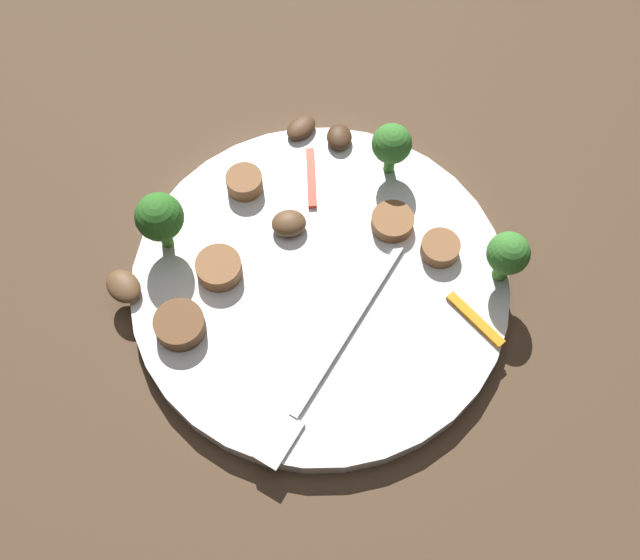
% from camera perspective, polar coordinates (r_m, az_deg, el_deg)
% --- Properties ---
extents(ground_plane, '(1.40, 1.40, 0.00)m').
position_cam_1_polar(ground_plane, '(0.58, 0.00, -0.67)').
color(ground_plane, '#4C3826').
extents(plate, '(0.27, 0.27, 0.02)m').
position_cam_1_polar(plate, '(0.57, 0.00, -0.34)').
color(plate, white).
rests_on(plate, ground_plane).
extents(fork, '(0.17, 0.07, 0.00)m').
position_cam_1_polar(fork, '(0.54, 0.37, -6.04)').
color(fork, silver).
rests_on(fork, plate).
extents(broccoli_floret_0, '(0.03, 0.03, 0.05)m').
position_cam_1_polar(broccoli_floret_0, '(0.56, 13.05, 1.74)').
color(broccoli_floret_0, '#408630').
rests_on(broccoli_floret_0, plate).
extents(broccoli_floret_1, '(0.03, 0.03, 0.05)m').
position_cam_1_polar(broccoli_floret_1, '(0.56, -11.19, 4.31)').
color(broccoli_floret_1, '#347525').
rests_on(broccoli_floret_1, plate).
extents(broccoli_floret_2, '(0.03, 0.03, 0.05)m').
position_cam_1_polar(broccoli_floret_2, '(0.59, 5.05, 9.44)').
color(broccoli_floret_2, '#408630').
rests_on(broccoli_floret_2, plate).
extents(sausage_slice_0, '(0.03, 0.03, 0.01)m').
position_cam_1_polar(sausage_slice_0, '(0.57, -7.11, 0.84)').
color(sausage_slice_0, brown).
rests_on(sausage_slice_0, plate).
extents(sausage_slice_1, '(0.04, 0.04, 0.01)m').
position_cam_1_polar(sausage_slice_1, '(0.55, -9.81, -3.13)').
color(sausage_slice_1, brown).
rests_on(sausage_slice_1, plate).
extents(sausage_slice_2, '(0.04, 0.04, 0.01)m').
position_cam_1_polar(sausage_slice_2, '(0.58, 8.43, 2.23)').
color(sausage_slice_2, brown).
rests_on(sausage_slice_2, plate).
extents(sausage_slice_3, '(0.04, 0.04, 0.01)m').
position_cam_1_polar(sausage_slice_3, '(0.60, -5.33, 6.85)').
color(sausage_slice_3, brown).
rests_on(sausage_slice_3, plate).
extents(sausage_slice_4, '(0.04, 0.04, 0.01)m').
position_cam_1_polar(sausage_slice_4, '(0.59, 5.15, 4.06)').
color(sausage_slice_4, brown).
rests_on(sausage_slice_4, plate).
extents(mushroom_0, '(0.02, 0.03, 0.01)m').
position_cam_1_polar(mushroom_0, '(0.58, -13.63, -0.43)').
color(mushroom_0, brown).
rests_on(mushroom_0, plate).
extents(mushroom_1, '(0.03, 0.02, 0.01)m').
position_cam_1_polar(mushroom_1, '(0.63, -1.34, 10.64)').
color(mushroom_1, '#4C331E').
rests_on(mushroom_1, plate).
extents(mushroom_2, '(0.03, 0.03, 0.01)m').
position_cam_1_polar(mushroom_2, '(0.63, 1.36, 10.00)').
color(mushroom_2, '#422B19').
rests_on(mushroom_2, plate).
extents(mushroom_3, '(0.03, 0.03, 0.01)m').
position_cam_1_polar(mushroom_3, '(0.58, -2.20, 3.99)').
color(mushroom_3, brown).
rests_on(mushroom_3, plate).
extents(pepper_strip_0, '(0.04, 0.04, 0.00)m').
position_cam_1_polar(pepper_strip_0, '(0.61, -0.63, 7.19)').
color(pepper_strip_0, red).
rests_on(pepper_strip_0, plate).
extents(pepper_strip_1, '(0.01, 0.05, 0.00)m').
position_cam_1_polar(pepper_strip_1, '(0.56, 10.85, -2.74)').
color(pepper_strip_1, orange).
rests_on(pepper_strip_1, plate).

